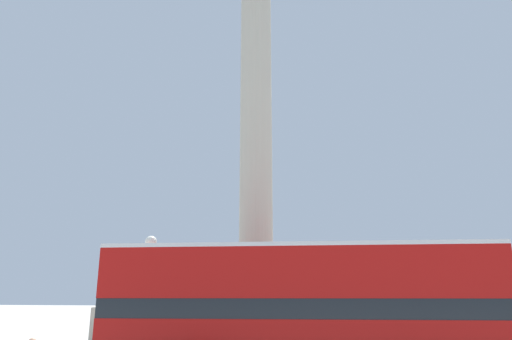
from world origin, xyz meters
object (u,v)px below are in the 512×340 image
bus_a (299,312)px  monument_column (256,212)px  equestrian_statue (123,319)px  street_lamp (148,290)px

bus_a → monument_column: bearing=105.8°
monument_column → bus_a: size_ratio=2.05×
monument_column → equestrian_statue: bearing=154.3°
street_lamp → monument_column: bearing=50.9°
monument_column → bus_a: 8.50m
equestrian_statue → street_lamp: size_ratio=1.08×
monument_column → street_lamp: size_ratio=4.68×
bus_a → equestrian_statue: bearing=130.2°
monument_column → bus_a: bearing=-68.8°
equestrian_statue → street_lamp: (5.07, -8.22, 1.53)m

